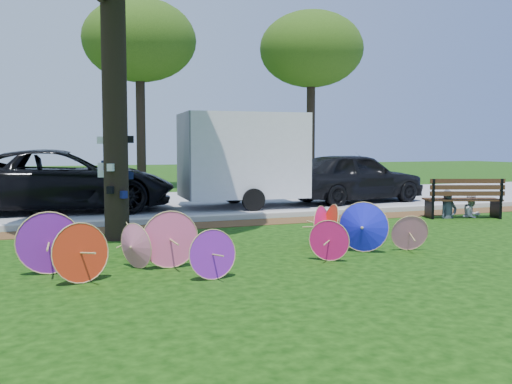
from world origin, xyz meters
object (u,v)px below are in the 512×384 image
at_px(dark_pickup, 354,177).
at_px(cargo_trailer, 243,155).
at_px(black_van, 61,181).
at_px(person_right, 472,194).
at_px(person_left, 449,191).
at_px(parasol_pile, 219,237).
at_px(park_bench, 462,198).

xyz_separation_m(dark_pickup, cargo_trailer, (-3.57, -0.02, 0.69)).
height_order(black_van, person_right, black_van).
relative_size(person_left, person_right, 1.19).
height_order(dark_pickup, cargo_trailer, cargo_trailer).
height_order(cargo_trailer, person_right, cargo_trailer).
height_order(parasol_pile, cargo_trailer, cargo_trailer).
relative_size(dark_pickup, park_bench, 2.49).
bearing_deg(person_left, park_bench, -10.58).
distance_m(parasol_pile, person_left, 7.25).
xyz_separation_m(dark_pickup, person_left, (0.09, -4.11, -0.11)).
bearing_deg(cargo_trailer, dark_pickup, 5.50).
xyz_separation_m(black_van, cargo_trailer, (4.76, -0.72, 0.64)).
height_order(person_left, person_right, person_left).
relative_size(dark_pickup, cargo_trailer, 1.36).
distance_m(black_van, dark_pickup, 8.36).
distance_m(dark_pickup, person_left, 4.11).
distance_m(dark_pickup, person_right, 4.19).
bearing_deg(black_van, cargo_trailer, -92.58).
bearing_deg(black_van, parasol_pile, -160.98).
bearing_deg(parasol_pile, dark_pickup, 46.83).
xyz_separation_m(parasol_pile, person_left, (6.65, 2.89, 0.28)).
relative_size(parasol_pile, person_left, 4.83).
relative_size(black_van, person_left, 4.46).
xyz_separation_m(dark_pickup, park_bench, (0.44, -4.16, -0.29)).
bearing_deg(person_left, person_right, -2.45).
bearing_deg(black_van, park_bench, -112.93).
bearing_deg(park_bench, dark_pickup, 116.51).
height_order(park_bench, person_right, person_right).
xyz_separation_m(parasol_pile, park_bench, (7.00, 2.84, 0.10)).
relative_size(dark_pickup, person_right, 4.10).
xyz_separation_m(park_bench, person_left, (-0.35, 0.05, 0.18)).
relative_size(black_van, dark_pickup, 1.30).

